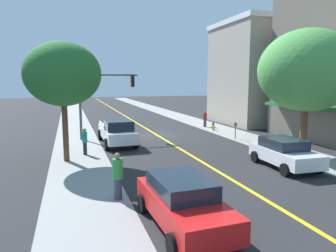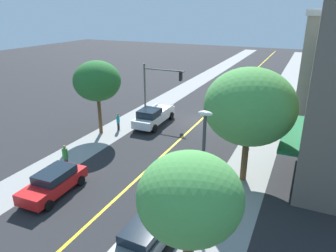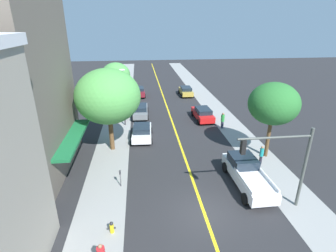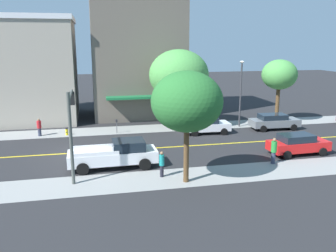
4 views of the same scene
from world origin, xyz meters
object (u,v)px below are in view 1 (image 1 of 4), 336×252
at_px(fire_hydrant, 213,127).
at_px(pedestrian_red_shirt, 205,119).
at_px(pedestrian_teal_shirt, 85,141).
at_px(traffic_light_mast, 99,92).
at_px(red_sedan_right_curb, 183,201).
at_px(parking_meter, 235,128).
at_px(white_pickup_truck, 117,132).
at_px(pedestrian_green_shirt, 118,175).
at_px(street_tree_right_corner, 63,74).
at_px(street_tree_left_near, 307,71).
at_px(white_sedan_left_curb, 285,152).

relative_size(fire_hydrant, pedestrian_red_shirt, 0.47).
bearing_deg(pedestrian_teal_shirt, fire_hydrant, 86.61).
relative_size(traffic_light_mast, red_sedan_right_curb, 1.21).
bearing_deg(red_sedan_right_curb, traffic_light_mast, -178.98).
distance_m(parking_meter, pedestrian_teal_shirt, 11.86).
height_order(white_pickup_truck, pedestrian_teal_shirt, white_pickup_truck).
relative_size(traffic_light_mast, pedestrian_green_shirt, 3.01).
distance_m(street_tree_right_corner, pedestrian_red_shirt, 17.23).
relative_size(parking_meter, white_pickup_truck, 0.22).
bearing_deg(white_pickup_truck, street_tree_left_near, 55.53).
distance_m(white_pickup_truck, pedestrian_green_shirt, 10.92).
distance_m(fire_hydrant, parking_meter, 4.56).
bearing_deg(parking_meter, pedestrian_green_shirt, 42.85).
bearing_deg(traffic_light_mast, pedestrian_red_shirt, 17.96).
xyz_separation_m(street_tree_left_near, pedestrian_teal_shirt, (12.83, -4.25, -4.29)).
xyz_separation_m(fire_hydrant, pedestrian_red_shirt, (-0.25, -2.39, 0.46)).
bearing_deg(fire_hydrant, traffic_light_mast, 5.90).
xyz_separation_m(fire_hydrant, white_sedan_left_curb, (1.98, 12.69, 0.43)).
xyz_separation_m(white_sedan_left_curb, pedestrian_red_shirt, (-2.23, -15.08, 0.03)).
bearing_deg(street_tree_right_corner, white_sedan_left_curb, 156.02).
distance_m(red_sedan_right_curb, white_sedan_left_curb, 8.92).
bearing_deg(red_sedan_right_curb, white_sedan_left_curb, 120.10).
relative_size(traffic_light_mast, pedestrian_teal_shirt, 3.33).
xyz_separation_m(street_tree_right_corner, red_sedan_right_curb, (-3.53, 9.69, -4.12)).
relative_size(street_tree_right_corner, pedestrian_red_shirt, 4.22).
height_order(fire_hydrant, white_pickup_truck, white_pickup_truck).
height_order(traffic_light_mast, red_sedan_right_curb, traffic_light_mast).
bearing_deg(white_pickup_truck, traffic_light_mast, -162.46).
relative_size(street_tree_left_near, pedestrian_red_shirt, 4.79).
distance_m(traffic_light_mast, pedestrian_red_shirt, 11.62).
bearing_deg(white_sedan_left_curb, street_tree_right_corner, -111.33).
bearing_deg(street_tree_right_corner, pedestrian_teal_shirt, -130.48).
bearing_deg(pedestrian_green_shirt, street_tree_left_near, 16.10).
height_order(traffic_light_mast, white_pickup_truck, traffic_light_mast).
xyz_separation_m(street_tree_left_near, pedestrian_green_shirt, (12.00, 3.87, -4.21)).
bearing_deg(white_sedan_left_curb, fire_hydrant, 173.76).
bearing_deg(traffic_light_mast, pedestrian_teal_shirt, -105.40).
relative_size(white_sedan_left_curb, pedestrian_green_shirt, 2.30).
distance_m(red_sedan_right_curb, pedestrian_green_shirt, 3.28).
bearing_deg(white_sedan_left_curb, red_sedan_right_curb, -54.99).
height_order(street_tree_left_near, fire_hydrant, street_tree_left_near).
xyz_separation_m(traffic_light_mast, white_sedan_left_curb, (-8.47, 11.61, -2.90)).
bearing_deg(traffic_light_mast, fire_hydrant, 5.90).
xyz_separation_m(parking_meter, traffic_light_mast, (10.20, -3.45, 2.83)).
xyz_separation_m(fire_hydrant, parking_meter, (0.26, 4.53, 0.50)).
bearing_deg(fire_hydrant, red_sedan_right_curb, 61.41).
xyz_separation_m(street_tree_right_corner, parking_meter, (-12.79, -3.24, -4.07)).
relative_size(street_tree_left_near, street_tree_right_corner, 1.13).
bearing_deg(red_sedan_right_curb, fire_hydrant, 149.15).
distance_m(white_pickup_truck, pedestrian_teal_shirt, 3.60).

